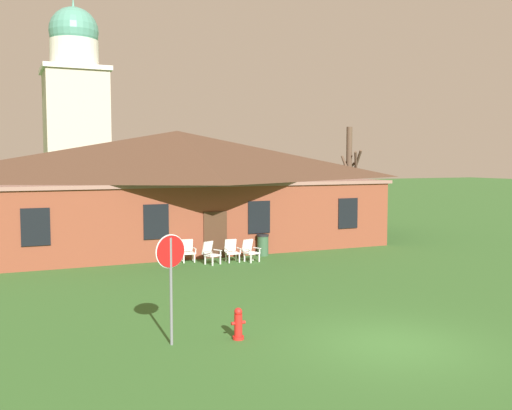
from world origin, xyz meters
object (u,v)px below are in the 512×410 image
object	(u,v)px
stop_sign	(171,266)
lawn_chair_by_porch	(188,250)
trash_bin	(263,245)
fire_hydrant	(238,324)
lawn_chair_left_end	(232,250)
lawn_chair_near_door	(211,252)
lawn_chair_middle	(250,250)

from	to	relation	value
stop_sign	lawn_chair_by_porch	distance (m)	11.40
stop_sign	trash_bin	size ratio (longest dim) A/B	2.71
stop_sign	fire_hydrant	size ratio (longest dim) A/B	3.36
stop_sign	lawn_chair_left_end	bearing A→B (deg)	61.32
lawn_chair_by_porch	stop_sign	bearing A→B (deg)	-109.01
fire_hydrant	lawn_chair_near_door	bearing A→B (deg)	74.43
lawn_chair_by_porch	trash_bin	distance (m)	3.63
lawn_chair_by_porch	lawn_chair_middle	bearing A→B (deg)	-23.54
lawn_chair_left_end	fire_hydrant	world-z (taller)	lawn_chair_left_end
lawn_chair_by_porch	lawn_chair_near_door	world-z (taller)	same
lawn_chair_by_porch	trash_bin	xyz separation A→B (m)	(3.62, 0.10, -0.00)
stop_sign	lawn_chair_left_end	world-z (taller)	stop_sign
stop_sign	lawn_chair_middle	size ratio (longest dim) A/B	2.77
lawn_chair_by_porch	fire_hydrant	xyz separation A→B (m)	(-2.07, -10.95, -0.12)
lawn_chair_left_end	trash_bin	xyz separation A→B (m)	(1.87, 0.85, -0.00)
lawn_chair_middle	fire_hydrant	bearing A→B (deg)	-114.75
lawn_chair_left_end	fire_hydrant	bearing A→B (deg)	-110.56
lawn_chair_by_porch	trash_bin	world-z (taller)	trash_bin
fire_hydrant	trash_bin	world-z (taller)	trash_bin
lawn_chair_left_end	trash_bin	bearing A→B (deg)	24.49
lawn_chair_by_porch	lawn_chair_middle	distance (m)	2.70
lawn_chair_by_porch	lawn_chair_near_door	size ratio (longest dim) A/B	1.00
lawn_chair_near_door	trash_bin	xyz separation A→B (m)	(2.92, 1.07, -0.00)
trash_bin	lawn_chair_left_end	bearing A→B (deg)	-155.51
stop_sign	lawn_chair_middle	world-z (taller)	stop_sign
stop_sign	lawn_chair_by_porch	bearing A→B (deg)	70.99
trash_bin	lawn_chair_middle	bearing A→B (deg)	-134.23
lawn_chair_near_door	lawn_chair_left_end	xyz separation A→B (m)	(1.04, 0.22, 0.00)
lawn_chair_by_porch	fire_hydrant	world-z (taller)	lawn_chair_by_porch
lawn_chair_by_porch	trash_bin	size ratio (longest dim) A/B	0.98
stop_sign	trash_bin	world-z (taller)	stop_sign
stop_sign	lawn_chair_by_porch	xyz separation A→B (m)	(3.69, 10.70, -1.39)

